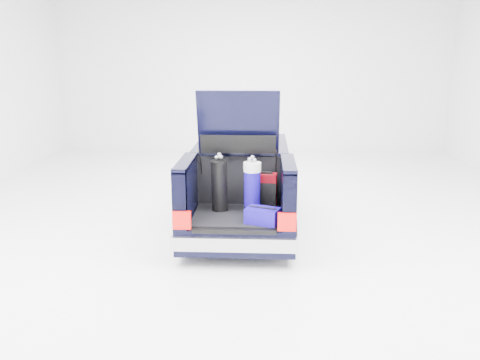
# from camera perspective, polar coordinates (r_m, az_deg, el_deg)

# --- Properties ---
(ground) EXTENTS (14.00, 14.00, 0.00)m
(ground) POSITION_cam_1_polar(r_m,az_deg,el_deg) (9.40, 0.15, -4.58)
(ground) COLOR white
(ground) RESTS_ON ground
(car) EXTENTS (1.87, 4.65, 2.47)m
(car) POSITION_cam_1_polar(r_m,az_deg,el_deg) (9.31, 0.19, -0.44)
(car) COLOR black
(car) RESTS_ON ground
(red_suitcase) EXTENTS (0.39, 0.27, 0.60)m
(red_suitcase) POSITION_cam_1_polar(r_m,az_deg,el_deg) (8.04, 2.83, -1.28)
(red_suitcase) COLOR #63030A
(red_suitcase) RESTS_ON car
(black_golf_bag) EXTENTS (0.30, 0.35, 0.91)m
(black_golf_bag) POSITION_cam_1_polar(r_m,az_deg,el_deg) (7.89, -2.33, -0.60)
(black_golf_bag) COLOR black
(black_golf_bag) RESTS_ON car
(blue_golf_bag) EXTENTS (0.33, 0.33, 0.90)m
(blue_golf_bag) POSITION_cam_1_polar(r_m,az_deg,el_deg) (7.81, 1.37, -0.78)
(blue_golf_bag) COLOR black
(blue_golf_bag) RESTS_ON car
(blue_duffel) EXTENTS (0.55, 0.45, 0.25)m
(blue_duffel) POSITION_cam_1_polar(r_m,az_deg,el_deg) (7.39, 2.56, -4.02)
(blue_duffel) COLOR #130580
(blue_duffel) RESTS_ON car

